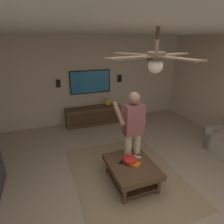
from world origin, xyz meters
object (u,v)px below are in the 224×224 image
object	(u,v)px
media_console	(94,116)
vase_round	(108,102)
person_standing	(133,128)
ceiling_fan	(155,59)
coffee_table	(131,169)
tv	(90,82)
bowl	(130,159)
remote_black	(122,162)
wall_speaker_left	(120,78)
remote_white	(137,157)
book	(134,163)
wall_speaker_right	(58,83)

from	to	relation	value
media_console	vase_round	world-z (taller)	vase_round
person_standing	ceiling_fan	size ratio (longest dim) A/B	1.38
coffee_table	vase_round	size ratio (longest dim) A/B	4.55
coffee_table	tv	bearing A→B (deg)	-1.22
bowl	remote_black	distance (m)	0.15
coffee_table	tv	distance (m)	3.27
wall_speaker_left	ceiling_fan	distance (m)	4.30
coffee_table	media_console	bearing A→B (deg)	-1.33
media_console	vase_round	distance (m)	0.61
vase_round	remote_white	bearing A→B (deg)	172.55
remote_white	remote_black	distance (m)	0.34
ceiling_fan	person_standing	bearing A→B (deg)	-18.15
coffee_table	vase_round	bearing A→B (deg)	-10.73
media_console	book	world-z (taller)	media_console
wall_speaker_right	coffee_table	bearing A→B (deg)	-164.15
bowl	wall_speaker_left	size ratio (longest dim) A/B	1.21
coffee_table	wall_speaker_left	distance (m)	3.46
remote_black	wall_speaker_left	xyz separation A→B (m)	(3.01, -1.19, 0.93)
tv	remote_white	bearing A→B (deg)	2.36
remote_black	tv	bearing A→B (deg)	-128.12
ceiling_fan	remote_black	bearing A→B (deg)	-4.72
book	wall_speaker_right	size ratio (longest dim) A/B	1.00
person_standing	vase_round	distance (m)	2.58
coffee_table	remote_black	size ratio (longest dim) A/B	6.67
person_standing	book	xyz separation A→B (m)	(-0.36, 0.14, -0.51)
tv	book	world-z (taller)	tv
book	ceiling_fan	world-z (taller)	ceiling_fan
media_console	remote_white	xyz separation A→B (m)	(-2.72, -0.12, 0.14)
person_standing	wall_speaker_left	xyz separation A→B (m)	(2.79, -0.88, 0.41)
tv	ceiling_fan	distance (m)	4.12
tv	ceiling_fan	bearing A→B (deg)	-4.24
bowl	remote_white	size ratio (longest dim) A/B	1.78
media_console	person_standing	bearing A→B (deg)	2.28
bowl	ceiling_fan	distance (m)	2.08
person_standing	wall_speaker_left	distance (m)	2.95
media_console	person_standing	world-z (taller)	person_standing
coffee_table	wall_speaker_left	world-z (taller)	wall_speaker_left
media_console	coffee_table	bearing A→B (deg)	-1.33
vase_round	ceiling_fan	bearing A→B (deg)	168.33
vase_round	wall_speaker_right	size ratio (longest dim) A/B	1.00
media_console	book	xyz separation A→B (m)	(-2.90, 0.04, 0.14)
vase_round	wall_speaker_left	xyz separation A→B (m)	(0.25, -0.50, 0.68)
vase_round	tv	bearing A→B (deg)	63.86
wall_speaker_left	ceiling_fan	bearing A→B (deg)	162.34
remote_black	vase_round	distance (m)	2.86
tv	person_standing	xyz separation A→B (m)	(-2.77, -0.10, -0.36)
bowl	book	bearing A→B (deg)	-153.41
person_standing	ceiling_fan	world-z (taller)	ceiling_fan
coffee_table	book	bearing A→B (deg)	-125.67
wall_speaker_left	ceiling_fan	size ratio (longest dim) A/B	0.19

